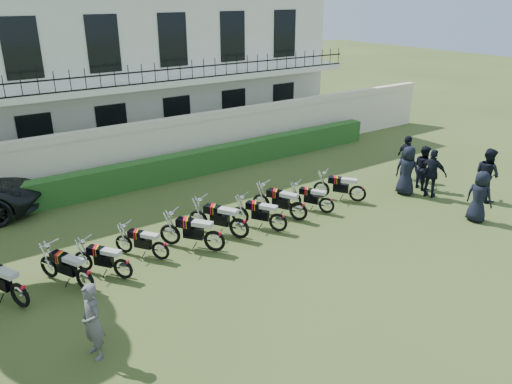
% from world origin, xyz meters
% --- Properties ---
extents(ground, '(100.00, 100.00, 0.00)m').
position_xyz_m(ground, '(0.00, 0.00, 0.00)').
color(ground, '#35451B').
rests_on(ground, ground).
extents(perimeter_wall, '(30.00, 0.35, 2.30)m').
position_xyz_m(perimeter_wall, '(0.00, 8.00, 1.17)').
color(perimeter_wall, beige).
rests_on(perimeter_wall, ground).
extents(hedge, '(18.00, 0.60, 1.00)m').
position_xyz_m(hedge, '(1.00, 7.20, 0.50)').
color(hedge, '#1A4518').
rests_on(hedge, ground).
extents(building, '(20.40, 9.60, 7.40)m').
position_xyz_m(building, '(0.00, 13.96, 3.71)').
color(building, silver).
rests_on(building, ground).
extents(motorcycle_0, '(1.01, 1.87, 1.11)m').
position_xyz_m(motorcycle_0, '(-7.03, 1.30, 0.51)').
color(motorcycle_0, black).
rests_on(motorcycle_0, ground).
extents(motorcycle_1, '(0.96, 1.75, 1.04)m').
position_xyz_m(motorcycle_1, '(-5.55, 1.14, 0.48)').
color(motorcycle_1, black).
rests_on(motorcycle_1, ground).
extents(motorcycle_2, '(1.13, 1.51, 0.98)m').
position_xyz_m(motorcycle_2, '(-4.57, 1.13, 0.45)').
color(motorcycle_2, black).
rests_on(motorcycle_2, ground).
extents(motorcycle_3, '(1.07, 1.47, 0.95)m').
position_xyz_m(motorcycle_3, '(-3.35, 1.50, 0.44)').
color(motorcycle_3, black).
rests_on(motorcycle_3, ground).
extents(motorcycle_4, '(1.34, 1.69, 1.12)m').
position_xyz_m(motorcycle_4, '(-1.88, 1.05, 0.52)').
color(motorcycle_4, black).
rests_on(motorcycle_4, ground).
extents(motorcycle_5, '(1.15, 1.85, 1.14)m').
position_xyz_m(motorcycle_5, '(-0.85, 1.33, 0.52)').
color(motorcycle_5, black).
rests_on(motorcycle_5, ground).
extents(motorcycle_6, '(1.08, 1.68, 1.04)m').
position_xyz_m(motorcycle_6, '(0.40, 1.04, 0.48)').
color(motorcycle_6, black).
rests_on(motorcycle_6, ground).
extents(motorcycle_7, '(1.01, 1.88, 1.11)m').
position_xyz_m(motorcycle_7, '(1.43, 1.31, 0.51)').
color(motorcycle_7, black).
rests_on(motorcycle_7, ground).
extents(motorcycle_8, '(0.93, 1.56, 0.95)m').
position_xyz_m(motorcycle_8, '(2.60, 1.22, 0.44)').
color(motorcycle_8, black).
rests_on(motorcycle_8, ground).
extents(motorcycle_9, '(1.22, 1.59, 1.04)m').
position_xyz_m(motorcycle_9, '(4.17, 1.32, 0.48)').
color(motorcycle_9, black).
rests_on(motorcycle_9, ground).
extents(inspector, '(0.48, 0.66, 1.67)m').
position_xyz_m(inspector, '(-6.12, -1.36, 0.83)').
color(inspector, slate).
rests_on(inspector, ground).
extents(officer_0, '(0.65, 0.90, 1.71)m').
position_xyz_m(officer_0, '(6.22, -2.00, 0.86)').
color(officer_0, black).
rests_on(officer_0, ground).
extents(officer_1, '(0.94, 1.09, 1.92)m').
position_xyz_m(officer_1, '(8.09, -1.09, 0.96)').
color(officer_1, black).
rests_on(officer_1, ground).
extents(officer_2, '(0.75, 1.13, 1.79)m').
position_xyz_m(officer_2, '(6.72, 0.19, 0.89)').
color(officer_2, black).
rests_on(officer_2, ground).
extents(officer_3, '(0.82, 1.03, 1.83)m').
position_xyz_m(officer_3, '(6.20, 0.89, 0.91)').
color(officer_3, black).
rests_on(officer_3, ground).
extents(officer_4, '(0.83, 0.95, 1.68)m').
position_xyz_m(officer_4, '(7.20, 0.92, 0.84)').
color(officer_4, black).
rests_on(officer_4, ground).
extents(officer_5, '(0.72, 1.12, 1.78)m').
position_xyz_m(officer_5, '(7.48, 1.97, 0.89)').
color(officer_5, black).
rests_on(officer_5, ground).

